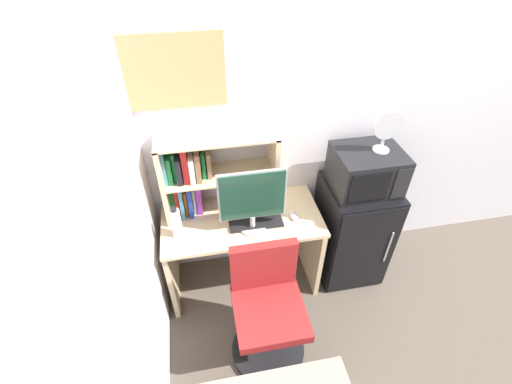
{
  "coord_description": "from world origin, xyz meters",
  "views": [
    {
      "loc": [
        -1.22,
        -2.11,
        2.51
      ],
      "look_at": [
        -0.88,
        -0.31,
        0.98
      ],
      "focal_mm": 24.91,
      "sensor_mm": 36.0,
      "label": 1
    }
  ],
  "objects_px": {
    "keyboard": "(256,222)",
    "desk_fan": "(387,128)",
    "desk_chair": "(267,313)",
    "microwave": "(366,170)",
    "computer_mouse": "(294,216)",
    "mini_fridge": "(352,230)",
    "wall_corkboard": "(160,73)",
    "water_bottle": "(176,223)",
    "monitor": "(252,199)",
    "hutch_bookshelf": "(201,173)"
  },
  "relations": [
    {
      "from": "keyboard",
      "to": "desk_fan",
      "type": "relative_size",
      "value": 1.26
    },
    {
      "from": "desk_chair",
      "to": "microwave",
      "type": "bearing_deg",
      "value": 35.12
    },
    {
      "from": "computer_mouse",
      "to": "desk_chair",
      "type": "xyz_separation_m",
      "value": [
        -0.3,
        -0.51,
        -0.35
      ]
    },
    {
      "from": "mini_fridge",
      "to": "wall_corkboard",
      "type": "relative_size",
      "value": 1.17
    },
    {
      "from": "keyboard",
      "to": "desk_fan",
      "type": "height_order",
      "value": "desk_fan"
    },
    {
      "from": "water_bottle",
      "to": "mini_fridge",
      "type": "distance_m",
      "value": 1.4
    },
    {
      "from": "mini_fridge",
      "to": "monitor",
      "type": "bearing_deg",
      "value": -173.0
    },
    {
      "from": "microwave",
      "to": "wall_corkboard",
      "type": "height_order",
      "value": "wall_corkboard"
    },
    {
      "from": "computer_mouse",
      "to": "mini_fridge",
      "type": "height_order",
      "value": "mini_fridge"
    },
    {
      "from": "computer_mouse",
      "to": "water_bottle",
      "type": "xyz_separation_m",
      "value": [
        -0.82,
        -0.02,
        0.1
      ]
    },
    {
      "from": "hutch_bookshelf",
      "to": "mini_fridge",
      "type": "bearing_deg",
      "value": -8.04
    },
    {
      "from": "water_bottle",
      "to": "desk_chair",
      "type": "bearing_deg",
      "value": -43.4
    },
    {
      "from": "keyboard",
      "to": "microwave",
      "type": "distance_m",
      "value": 0.86
    },
    {
      "from": "desk_fan",
      "to": "wall_corkboard",
      "type": "distance_m",
      "value": 1.45
    },
    {
      "from": "computer_mouse",
      "to": "water_bottle",
      "type": "relative_size",
      "value": 0.41
    },
    {
      "from": "wall_corkboard",
      "to": "mini_fridge",
      "type": "bearing_deg",
      "value": -11.93
    },
    {
      "from": "water_bottle",
      "to": "wall_corkboard",
      "type": "distance_m",
      "value": 0.94
    },
    {
      "from": "desk_fan",
      "to": "desk_chair",
      "type": "height_order",
      "value": "desk_fan"
    },
    {
      "from": "desk_fan",
      "to": "hutch_bookshelf",
      "type": "bearing_deg",
      "value": 172.29
    },
    {
      "from": "mini_fridge",
      "to": "desk_fan",
      "type": "distance_m",
      "value": 0.92
    },
    {
      "from": "monitor",
      "to": "desk_fan",
      "type": "relative_size",
      "value": 1.6
    },
    {
      "from": "computer_mouse",
      "to": "water_bottle",
      "type": "distance_m",
      "value": 0.82
    },
    {
      "from": "hutch_bookshelf",
      "to": "microwave",
      "type": "height_order",
      "value": "hutch_bookshelf"
    },
    {
      "from": "desk_chair",
      "to": "wall_corkboard",
      "type": "relative_size",
      "value": 1.18
    },
    {
      "from": "wall_corkboard",
      "to": "keyboard",
      "type": "bearing_deg",
      "value": -33.91
    },
    {
      "from": "wall_corkboard",
      "to": "monitor",
      "type": "bearing_deg",
      "value": -38.57
    },
    {
      "from": "computer_mouse",
      "to": "desk_fan",
      "type": "xyz_separation_m",
      "value": [
        0.59,
        0.05,
        0.62
      ]
    },
    {
      "from": "computer_mouse",
      "to": "desk_chair",
      "type": "bearing_deg",
      "value": -119.93
    },
    {
      "from": "monitor",
      "to": "desk_chair",
      "type": "relative_size",
      "value": 0.54
    },
    {
      "from": "mini_fridge",
      "to": "desk_chair",
      "type": "relative_size",
      "value": 0.99
    },
    {
      "from": "water_bottle",
      "to": "hutch_bookshelf",
      "type": "bearing_deg",
      "value": 50.43
    },
    {
      "from": "water_bottle",
      "to": "desk_chair",
      "type": "distance_m",
      "value": 0.85
    },
    {
      "from": "monitor",
      "to": "water_bottle",
      "type": "bearing_deg",
      "value": 177.31
    },
    {
      "from": "desk_chair",
      "to": "hutch_bookshelf",
      "type": "bearing_deg",
      "value": 113.89
    },
    {
      "from": "hutch_bookshelf",
      "to": "computer_mouse",
      "type": "bearing_deg",
      "value": -19.4
    },
    {
      "from": "monitor",
      "to": "desk_chair",
      "type": "height_order",
      "value": "monitor"
    },
    {
      "from": "keyboard",
      "to": "mini_fridge",
      "type": "bearing_deg",
      "value": 4.45
    },
    {
      "from": "keyboard",
      "to": "monitor",
      "type": "bearing_deg",
      "value": -126.39
    },
    {
      "from": "keyboard",
      "to": "desk_chair",
      "type": "distance_m",
      "value": 0.61
    },
    {
      "from": "hutch_bookshelf",
      "to": "monitor",
      "type": "relative_size",
      "value": 1.64
    },
    {
      "from": "mini_fridge",
      "to": "water_bottle",
      "type": "bearing_deg",
      "value": -176.67
    },
    {
      "from": "hutch_bookshelf",
      "to": "monitor",
      "type": "distance_m",
      "value": 0.41
    },
    {
      "from": "keyboard",
      "to": "mini_fridge",
      "type": "height_order",
      "value": "mini_fridge"
    },
    {
      "from": "microwave",
      "to": "wall_corkboard",
      "type": "relative_size",
      "value": 0.6
    },
    {
      "from": "computer_mouse",
      "to": "wall_corkboard",
      "type": "bearing_deg",
      "value": 156.95
    },
    {
      "from": "keyboard",
      "to": "water_bottle",
      "type": "height_order",
      "value": "water_bottle"
    },
    {
      "from": "monitor",
      "to": "wall_corkboard",
      "type": "distance_m",
      "value": 0.94
    },
    {
      "from": "computer_mouse",
      "to": "desk_chair",
      "type": "relative_size",
      "value": 0.11
    },
    {
      "from": "hutch_bookshelf",
      "to": "desk_chair",
      "type": "bearing_deg",
      "value": -66.11
    },
    {
      "from": "desk_fan",
      "to": "microwave",
      "type": "bearing_deg",
      "value": 175.17
    }
  ]
}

